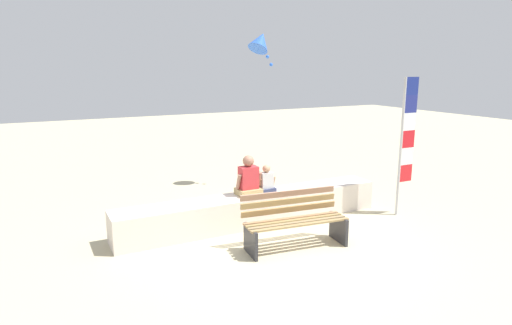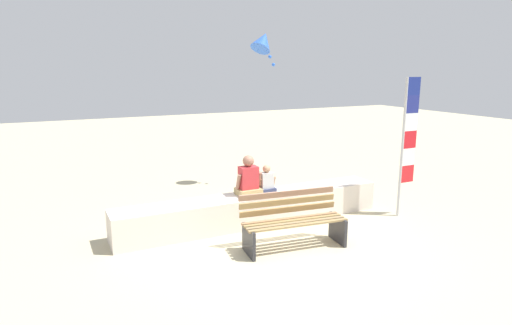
% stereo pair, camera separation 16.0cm
% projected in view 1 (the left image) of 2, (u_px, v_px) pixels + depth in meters
% --- Properties ---
extents(ground_plane, '(40.00, 40.00, 0.00)m').
position_uv_depth(ground_plane, '(284.00, 244.00, 7.21)').
color(ground_plane, '#C4B893').
extents(seawall_ledge, '(5.16, 0.62, 0.57)m').
position_uv_depth(seawall_ledge, '(254.00, 209.00, 8.09)').
color(seawall_ledge, silver).
rests_on(seawall_ledge, ground).
extents(park_bench, '(1.74, 0.80, 0.88)m').
position_uv_depth(park_bench, '(294.00, 222.00, 7.05)').
color(park_bench, '#9E8053').
rests_on(park_bench, ground).
extents(person_adult, '(0.48, 0.35, 0.74)m').
position_uv_depth(person_adult, '(248.00, 180.00, 7.96)').
color(person_adult, tan).
rests_on(person_adult, seawall_ledge).
extents(person_child, '(0.34, 0.25, 0.52)m').
position_uv_depth(person_child, '(266.00, 181.00, 8.15)').
color(person_child, '#313754').
rests_on(person_child, seawall_ledge).
extents(flag_banner, '(0.36, 0.05, 2.68)m').
position_uv_depth(flag_banner, '(406.00, 137.00, 8.37)').
color(flag_banner, '#B7B7BC').
rests_on(flag_banner, ground).
extents(kite_blue, '(0.79, 0.72, 0.89)m').
position_uv_depth(kite_blue, '(261.00, 41.00, 10.20)').
color(kite_blue, blue).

